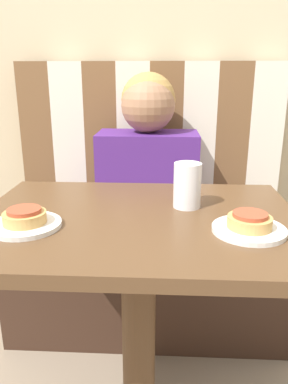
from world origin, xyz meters
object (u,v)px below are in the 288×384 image
(plate_right, at_px, (249,230))
(pizza_left, at_px, (25,216))
(pizza_right, at_px, (250,221))
(drinking_cup, at_px, (187,185))
(person, at_px, (148,161))
(plate_left, at_px, (25,225))

(plate_right, height_order, pizza_left, pizza_left)
(pizza_right, height_order, drinking_cup, drinking_cup)
(pizza_left, bearing_deg, person, 68.62)
(plate_left, bearing_deg, drinking_cup, 23.05)
(drinking_cup, bearing_deg, pizza_right, -51.16)
(plate_right, relative_size, pizza_left, 1.67)
(plate_left, distance_m, pizza_right, 0.55)
(plate_right, distance_m, pizza_left, 0.55)
(pizza_left, height_order, pizza_right, same)
(plate_right, distance_m, pizza_right, 0.02)
(plate_left, bearing_deg, pizza_left, -90.00)
(person, bearing_deg, plate_right, -68.62)
(pizza_left, distance_m, drinking_cup, 0.45)
(drinking_cup, bearing_deg, person, 104.30)
(drinking_cup, bearing_deg, pizza_left, -156.95)
(person, relative_size, plate_left, 4.02)
(pizza_left, distance_m, pizza_right, 0.55)
(plate_right, bearing_deg, pizza_right, -90.00)
(pizza_left, relative_size, pizza_right, 1.00)
(plate_left, xyz_separation_m, plate_right, (0.55, 0.00, 0.00))
(person, xyz_separation_m, pizza_right, (0.28, -0.71, 0.01))
(person, distance_m, drinking_cup, 0.55)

